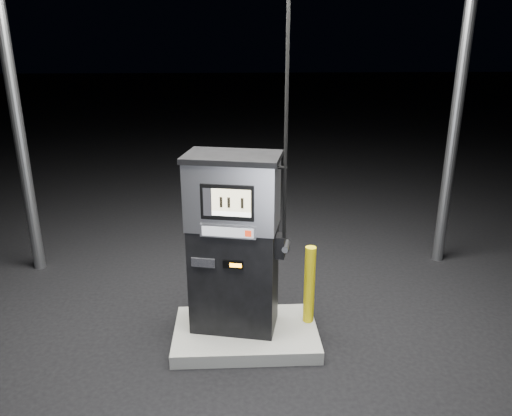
{
  "coord_description": "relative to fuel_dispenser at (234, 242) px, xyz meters",
  "views": [
    {
      "loc": [
        -0.11,
        -4.83,
        3.28
      ],
      "look_at": [
        0.11,
        0.0,
        1.58
      ],
      "focal_mm": 35.0,
      "sensor_mm": 36.0,
      "label": 1
    }
  ],
  "objects": [
    {
      "name": "ground",
      "position": [
        0.12,
        -0.09,
        -1.17
      ],
      "size": [
        80.0,
        80.0,
        0.0
      ],
      "primitive_type": "plane",
      "color": "black",
      "rests_on": "ground"
    },
    {
      "name": "pump_island",
      "position": [
        0.12,
        -0.09,
        -1.09
      ],
      "size": [
        1.6,
        1.0,
        0.15
      ],
      "primitive_type": "cube",
      "color": "slate",
      "rests_on": "ground"
    },
    {
      "name": "bollard_right",
      "position": [
        0.84,
        0.04,
        -0.56
      ],
      "size": [
        0.15,
        0.15,
        0.92
      ],
      "primitive_type": "cylinder",
      "rotation": [
        0.0,
        0.0,
        -0.28
      ],
      "color": "yellow",
      "rests_on": "pump_island"
    },
    {
      "name": "fuel_dispenser",
      "position": [
        0.0,
        0.0,
        0.0
      ],
      "size": [
        1.14,
        0.78,
        4.1
      ],
      "rotation": [
        0.0,
        0.0,
        -0.21
      ],
      "color": "black",
      "rests_on": "pump_island"
    },
    {
      "name": "bollard_left",
      "position": [
        -0.43,
        0.07,
        -0.54
      ],
      "size": [
        0.14,
        0.14,
        0.96
      ],
      "primitive_type": "cylinder",
      "rotation": [
        0.0,
        0.0,
        -0.13
      ],
      "color": "yellow",
      "rests_on": "pump_island"
    }
  ]
}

